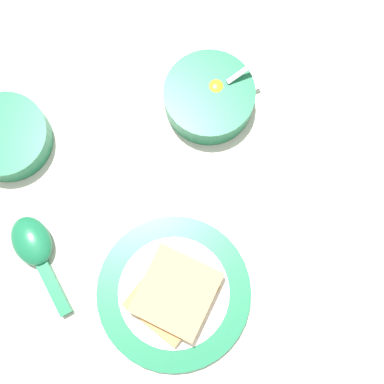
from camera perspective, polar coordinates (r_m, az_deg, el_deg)
The scene contains 6 objects.
ground_plane at distance 0.78m, azimuth -4.17°, elevation 4.87°, with size 3.00×3.00×0.00m, color beige.
egg_bowl at distance 0.78m, azimuth 1.85°, elevation 10.05°, with size 0.13×0.14×0.07m.
toast_plate at distance 0.74m, azimuth -1.94°, elevation -10.68°, with size 0.21×0.21×0.01m.
toast_sandwich at distance 0.72m, azimuth -1.94°, elevation -10.83°, with size 0.11×0.12×0.03m.
soup_spoon at distance 0.77m, azimuth -16.39°, elevation -5.73°, with size 0.15×0.10×0.03m.
congee_bowl at distance 0.81m, azimuth -19.19°, elevation 5.59°, with size 0.12×0.12×0.04m.
Camera 1 is at (-0.17, 0.16, 0.75)m, focal length 50.00 mm.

